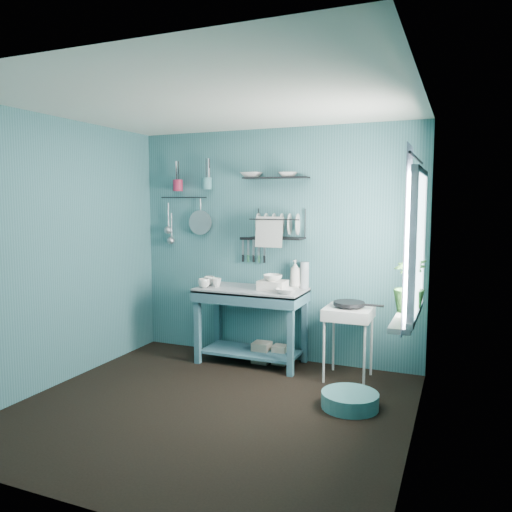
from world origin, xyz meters
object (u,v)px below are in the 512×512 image
at_px(wash_tub, 273,285).
at_px(water_bottle, 305,275).
at_px(frying_pan, 349,303).
at_px(storage_tin_large, 262,352).
at_px(hotplate_stand, 348,343).
at_px(colander, 200,223).
at_px(mug_right, 209,281).
at_px(dish_rack, 278,224).
at_px(potted_plant, 409,284).
at_px(storage_tin_small, 280,355).
at_px(utensil_cup_magenta, 178,185).
at_px(soap_bottle, 295,274).
at_px(work_counter, 251,326).
at_px(mug_mid, 217,282).
at_px(floor_basin, 350,400).
at_px(mug_left, 204,283).
at_px(utensil_cup_teal, 207,183).

relative_size(wash_tub, water_bottle, 1.00).
relative_size(frying_pan, storage_tin_large, 1.36).
distance_m(hotplate_stand, colander, 2.14).
relative_size(mug_right, wash_tub, 0.44).
relative_size(hotplate_stand, dish_rack, 1.29).
height_order(mug_right, wash_tub, wash_tub).
bearing_deg(potted_plant, colander, 160.11).
height_order(storage_tin_large, storage_tin_small, storage_tin_large).
bearing_deg(utensil_cup_magenta, soap_bottle, 0.13).
height_order(work_counter, storage_tin_large, work_counter).
height_order(mug_mid, potted_plant, potted_plant).
bearing_deg(colander, floor_basin, -27.01).
height_order(mug_left, potted_plant, potted_plant).
xyz_separation_m(work_counter, storage_tin_small, (0.30, 0.08, -0.31)).
bearing_deg(work_counter, wash_tub, -8.59).
relative_size(work_counter, utensil_cup_teal, 8.80).
bearing_deg(dish_rack, frying_pan, -9.93).
relative_size(storage_tin_large, floor_basin, 0.46).
xyz_separation_m(wash_tub, storage_tin_large, (-0.15, 0.07, -0.75)).
bearing_deg(hotplate_stand, water_bottle, 143.16).
bearing_deg(potted_plant, floor_basin, -162.97).
height_order(potted_plant, floor_basin, potted_plant).
distance_m(work_counter, utensil_cup_teal, 1.65).
relative_size(mug_right, frying_pan, 0.41).
bearing_deg(dish_rack, floor_basin, -36.70).
height_order(mug_left, dish_rack, dish_rack).
bearing_deg(mug_right, potted_plant, -16.48).
xyz_separation_m(soap_bottle, potted_plant, (1.24, -0.84, 0.10)).
distance_m(work_counter, dish_rack, 1.12).
height_order(work_counter, floor_basin, work_counter).
bearing_deg(dish_rack, mug_mid, -155.35).
relative_size(hotplate_stand, floor_basin, 1.48).
bearing_deg(mug_right, hotplate_stand, -3.36).
height_order(soap_bottle, dish_rack, dish_rack).
height_order(utensil_cup_teal, storage_tin_small, utensil_cup_teal).
distance_m(utensil_cup_magenta, floor_basin, 3.05).
relative_size(utensil_cup_teal, potted_plant, 0.29).
relative_size(soap_bottle, utensil_cup_teal, 2.30).
bearing_deg(wash_tub, mug_left, -169.14).
height_order(mug_left, mug_right, same).
bearing_deg(mug_mid, dish_rack, 18.37).
height_order(work_counter, dish_rack, dish_rack).
xyz_separation_m(work_counter, frying_pan, (1.06, -0.09, 0.34)).
xyz_separation_m(soap_bottle, colander, (-1.15, 0.03, 0.53)).
xyz_separation_m(utensil_cup_magenta, storage_tin_small, (1.30, -0.12, -1.81)).
relative_size(mug_mid, frying_pan, 0.33).
xyz_separation_m(soap_bottle, storage_tin_small, (-0.12, -0.12, -0.86)).
bearing_deg(utensil_cup_teal, work_counter, -17.51).
relative_size(work_counter, utensil_cup_magenta, 8.80).
bearing_deg(wash_tub, storage_tin_small, 63.43).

